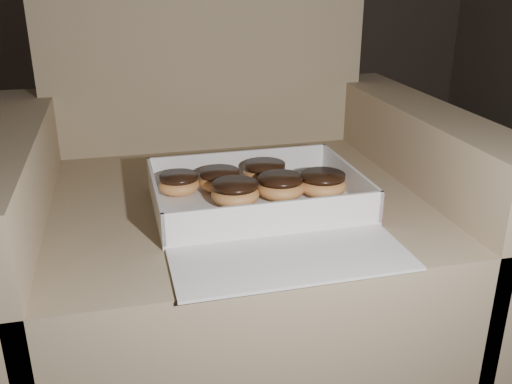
{
  "coord_description": "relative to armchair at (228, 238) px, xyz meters",
  "views": [
    {
      "loc": [
        -0.07,
        -1.01,
        0.88
      ],
      "look_at": [
        0.16,
        -0.03,
        0.48
      ],
      "focal_mm": 40.0,
      "sensor_mm": 36.0,
      "label": 1
    }
  ],
  "objects": [
    {
      "name": "armchair",
      "position": [
        0.0,
        0.0,
        0.0
      ],
      "size": [
        0.97,
        0.82,
        1.01
      ],
      "color": "#8B7859",
      "rests_on": "floor"
    },
    {
      "name": "bakery_box",
      "position": [
        0.03,
        -0.18,
        0.15
      ],
      "size": [
        0.39,
        0.45,
        0.07
      ],
      "rotation": [
        0.0,
        0.0,
        0.01
      ],
      "color": "white",
      "rests_on": "armchair"
    },
    {
      "name": "donut_a",
      "position": [
        0.07,
        -0.05,
        0.17
      ],
      "size": [
        0.09,
        0.09,
        0.05
      ],
      "color": "#E89E51",
      "rests_on": "bakery_box"
    },
    {
      "name": "donut_b",
      "position": [
        -0.11,
        -0.07,
        0.16
      ],
      "size": [
        0.08,
        0.08,
        0.04
      ],
      "color": "#E89E51",
      "rests_on": "bakery_box"
    },
    {
      "name": "donut_c",
      "position": [
        -0.01,
        -0.15,
        0.17
      ],
      "size": [
        0.09,
        0.09,
        0.05
      ],
      "color": "#E89E51",
      "rests_on": "bakery_box"
    },
    {
      "name": "donut_d",
      "position": [
        -0.03,
        -0.07,
        0.16
      ],
      "size": [
        0.08,
        0.08,
        0.04
      ],
      "color": "#E89E51",
      "rests_on": "bakery_box"
    },
    {
      "name": "donut_e",
      "position": [
        0.08,
        -0.14,
        0.17
      ],
      "size": [
        0.09,
        0.09,
        0.05
      ],
      "color": "#E89E51",
      "rests_on": "bakery_box"
    },
    {
      "name": "donut_f",
      "position": [
        0.16,
        -0.14,
        0.17
      ],
      "size": [
        0.09,
        0.09,
        0.05
      ],
      "color": "#E89E51",
      "rests_on": "bakery_box"
    },
    {
      "name": "crumb_a",
      "position": [
        0.14,
        -0.25,
        0.14
      ],
      "size": [
        0.01,
        0.01,
        0.0
      ],
      "primitive_type": "ellipsoid",
      "color": "black",
      "rests_on": "bakery_box"
    },
    {
      "name": "crumb_b",
      "position": [
        -0.13,
        -0.26,
        0.14
      ],
      "size": [
        0.01,
        0.01,
        0.0
      ],
      "primitive_type": "ellipsoid",
      "color": "black",
      "rests_on": "bakery_box"
    },
    {
      "name": "crumb_c",
      "position": [
        -0.12,
        -0.25,
        0.14
      ],
      "size": [
        0.01,
        0.01,
        0.0
      ],
      "primitive_type": "ellipsoid",
      "color": "black",
      "rests_on": "bakery_box"
    },
    {
      "name": "crumb_d",
      "position": [
        -0.03,
        -0.18,
        0.14
      ],
      "size": [
        0.01,
        0.01,
        0.0
      ],
      "primitive_type": "ellipsoid",
      "color": "black",
      "rests_on": "bakery_box"
    },
    {
      "name": "crumb_e",
      "position": [
        0.07,
        -0.18,
        0.14
      ],
      "size": [
        0.01,
        0.01,
        0.0
      ],
      "primitive_type": "ellipsoid",
      "color": "black",
      "rests_on": "bakery_box"
    }
  ]
}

